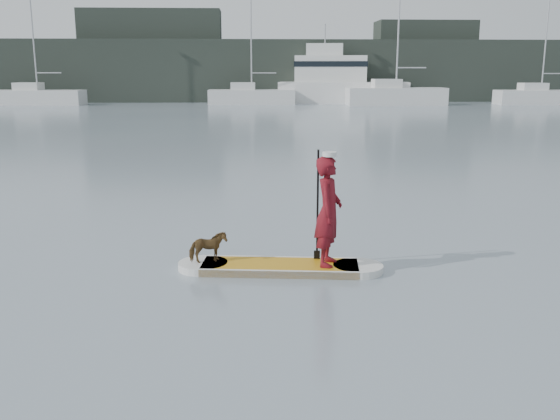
{
  "coord_description": "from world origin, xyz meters",
  "views": [
    {
      "loc": [
        -0.28,
        -11.85,
        3.16
      ],
      "look_at": [
        0.2,
        -2.3,
        1.0
      ],
      "focal_mm": 40.0,
      "sensor_mm": 36.0,
      "label": 1
    }
  ],
  "objects_px": {
    "paddler": "(328,211)",
    "dog": "(208,247)",
    "sailboat_b": "(37,95)",
    "sailboat_e": "(395,95)",
    "sailboat_d": "(251,95)",
    "sailboat_f": "(540,95)",
    "paddleboard": "(280,267)",
    "motor_yacht_a": "(338,81)"
  },
  "relations": [
    {
      "from": "paddler",
      "to": "dog",
      "type": "height_order",
      "value": "paddler"
    },
    {
      "from": "sailboat_b",
      "to": "sailboat_e",
      "type": "distance_m",
      "value": 32.4
    },
    {
      "from": "sailboat_b",
      "to": "sailboat_d",
      "type": "distance_m",
      "value": 19.36
    },
    {
      "from": "sailboat_d",
      "to": "sailboat_b",
      "type": "bearing_deg",
      "value": -178.22
    },
    {
      "from": "sailboat_b",
      "to": "sailboat_f",
      "type": "distance_m",
      "value": 45.98
    },
    {
      "from": "paddleboard",
      "to": "sailboat_f",
      "type": "height_order",
      "value": "sailboat_f"
    },
    {
      "from": "sailboat_d",
      "to": "sailboat_e",
      "type": "bearing_deg",
      "value": -7.23
    },
    {
      "from": "paddler",
      "to": "sailboat_f",
      "type": "bearing_deg",
      "value": -12.66
    },
    {
      "from": "sailboat_f",
      "to": "dog",
      "type": "bearing_deg",
      "value": -119.77
    },
    {
      "from": "sailboat_d",
      "to": "motor_yacht_a",
      "type": "distance_m",
      "value": 8.49
    },
    {
      "from": "sailboat_b",
      "to": "sailboat_f",
      "type": "height_order",
      "value": "sailboat_f"
    },
    {
      "from": "sailboat_e",
      "to": "motor_yacht_a",
      "type": "relative_size",
      "value": 1.01
    },
    {
      "from": "paddler",
      "to": "sailboat_e",
      "type": "height_order",
      "value": "sailboat_e"
    },
    {
      "from": "sailboat_e",
      "to": "motor_yacht_a",
      "type": "height_order",
      "value": "sailboat_e"
    },
    {
      "from": "paddleboard",
      "to": "sailboat_b",
      "type": "xyz_separation_m",
      "value": [
        -19.59,
        48.8,
        0.78
      ]
    },
    {
      "from": "paddler",
      "to": "sailboat_b",
      "type": "relative_size",
      "value": 0.14
    },
    {
      "from": "sailboat_b",
      "to": "motor_yacht_a",
      "type": "bearing_deg",
      "value": 7.86
    },
    {
      "from": "dog",
      "to": "sailboat_f",
      "type": "relative_size",
      "value": 0.05
    },
    {
      "from": "paddler",
      "to": "sailboat_d",
      "type": "height_order",
      "value": "sailboat_d"
    },
    {
      "from": "dog",
      "to": "sailboat_e",
      "type": "xyz_separation_m",
      "value": [
        13.91,
        46.89,
        0.54
      ]
    },
    {
      "from": "sailboat_e",
      "to": "sailboat_f",
      "type": "bearing_deg",
      "value": 1.99
    },
    {
      "from": "sailboat_b",
      "to": "sailboat_e",
      "type": "bearing_deg",
      "value": 1.26
    },
    {
      "from": "sailboat_d",
      "to": "motor_yacht_a",
      "type": "xyz_separation_m",
      "value": [
        8.27,
        1.5,
        1.21
      ]
    },
    {
      "from": "sailboat_d",
      "to": "motor_yacht_a",
      "type": "relative_size",
      "value": 0.93
    },
    {
      "from": "motor_yacht_a",
      "to": "sailboat_f",
      "type": "bearing_deg",
      "value": -0.44
    },
    {
      "from": "dog",
      "to": "sailboat_b",
      "type": "bearing_deg",
      "value": 3.05
    },
    {
      "from": "paddler",
      "to": "sailboat_f",
      "type": "relative_size",
      "value": 0.14
    },
    {
      "from": "paddler",
      "to": "sailboat_d",
      "type": "bearing_deg",
      "value": 16.83
    },
    {
      "from": "motor_yacht_a",
      "to": "paddler",
      "type": "bearing_deg",
      "value": -89.2
    },
    {
      "from": "paddler",
      "to": "sailboat_b",
      "type": "distance_m",
      "value": 52.95
    },
    {
      "from": "paddleboard",
      "to": "sailboat_f",
      "type": "distance_m",
      "value": 54.26
    },
    {
      "from": "paddleboard",
      "to": "motor_yacht_a",
      "type": "height_order",
      "value": "motor_yacht_a"
    },
    {
      "from": "sailboat_f",
      "to": "paddler",
      "type": "bearing_deg",
      "value": -117.9
    },
    {
      "from": "sailboat_f",
      "to": "motor_yacht_a",
      "type": "bearing_deg",
      "value": 171.0
    },
    {
      "from": "sailboat_b",
      "to": "sailboat_f",
      "type": "xyz_separation_m",
      "value": [
        45.96,
        -1.38,
        -0.02
      ]
    },
    {
      "from": "sailboat_d",
      "to": "sailboat_f",
      "type": "height_order",
      "value": "sailboat_f"
    },
    {
      "from": "sailboat_b",
      "to": "motor_yacht_a",
      "type": "xyz_separation_m",
      "value": [
        27.62,
        1.66,
        1.21
      ]
    },
    {
      "from": "sailboat_b",
      "to": "sailboat_e",
      "type": "height_order",
      "value": "sailboat_e"
    },
    {
      "from": "sailboat_f",
      "to": "motor_yacht_a",
      "type": "distance_m",
      "value": 18.62
    },
    {
      "from": "sailboat_b",
      "to": "motor_yacht_a",
      "type": "distance_m",
      "value": 27.7
    },
    {
      "from": "dog",
      "to": "sailboat_b",
      "type": "relative_size",
      "value": 0.05
    },
    {
      "from": "dog",
      "to": "paddler",
      "type": "bearing_deg",
      "value": -113.93
    }
  ]
}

